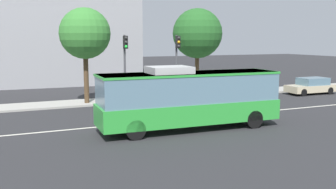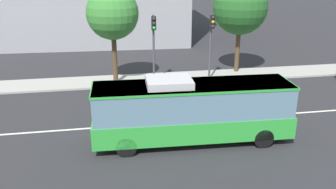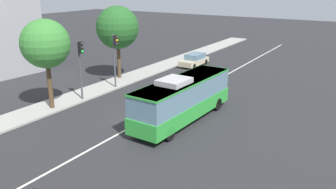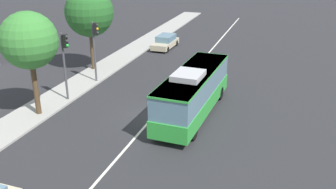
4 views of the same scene
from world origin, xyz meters
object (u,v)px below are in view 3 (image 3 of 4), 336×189
(transit_bus, at_px, (183,97))
(traffic_light_near_corner, at_px, (115,52))
(sedan_beige, at_px, (194,60))
(traffic_light_mid_block, at_px, (81,60))
(street_tree_kerbside_centre, at_px, (45,44))
(street_tree_kerbside_right, at_px, (117,28))

(transit_bus, relative_size, traffic_light_near_corner, 1.94)
(sedan_beige, distance_m, traffic_light_mid_block, 17.07)
(street_tree_kerbside_centre, distance_m, street_tree_kerbside_right, 10.13)
(sedan_beige, bearing_deg, transit_bus, 26.46)
(street_tree_kerbside_right, bearing_deg, traffic_light_mid_block, -164.69)
(traffic_light_near_corner, xyz_separation_m, traffic_light_mid_block, (-4.30, 0.07, 0.00))
(transit_bus, bearing_deg, traffic_light_near_corner, 70.94)
(transit_bus, distance_m, traffic_light_near_corner, 10.22)
(transit_bus, xyz_separation_m, traffic_light_mid_block, (-0.63, 9.45, 1.75))
(transit_bus, bearing_deg, street_tree_kerbside_centre, 111.33)
(transit_bus, distance_m, sedan_beige, 17.83)
(sedan_beige, bearing_deg, traffic_light_near_corner, -6.99)
(transit_bus, relative_size, street_tree_kerbside_centre, 1.41)
(transit_bus, relative_size, sedan_beige, 2.22)
(sedan_beige, distance_m, street_tree_kerbside_right, 11.28)
(traffic_light_mid_block, bearing_deg, traffic_light_near_corner, 90.42)
(traffic_light_near_corner, bearing_deg, street_tree_kerbside_centre, -95.79)
(street_tree_kerbside_right, bearing_deg, sedan_beige, -21.98)
(transit_bus, relative_size, street_tree_kerbside_right, 1.34)
(traffic_light_mid_block, relative_size, street_tree_kerbside_centre, 0.72)
(traffic_light_mid_block, relative_size, street_tree_kerbside_right, 0.69)
(transit_bus, distance_m, traffic_light_mid_block, 9.63)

